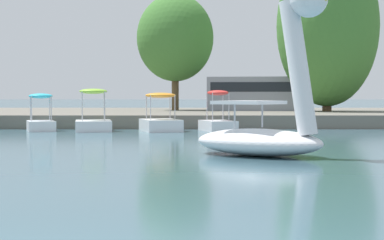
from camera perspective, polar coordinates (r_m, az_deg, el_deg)
The scene contains 9 objects.
shore_bank_far at distance 36.90m, azimuth -3.13°, elevation 0.36°, with size 117.25×18.53×0.56m, color #6B665B.
swan_boat at distance 15.20m, azimuth 6.54°, elevation 0.61°, with size 3.51×3.25×3.83m.
pedal_boat_red at distance 26.14m, azimuth 2.18°, elevation -0.04°, with size 1.51×2.10×1.57m.
pedal_boat_orange at distance 26.13m, azimuth -2.66°, elevation -0.03°, with size 1.81×2.50×1.48m.
pedal_boat_lime at distance 26.39m, azimuth -8.27°, elevation -0.02°, with size 1.66×2.30×1.63m.
pedal_boat_cyan at distance 26.94m, azimuth -12.56°, elevation -0.03°, with size 1.50×2.09×1.45m.
tree_broadleaf_behind_dock at distance 38.36m, azimuth -1.42°, elevation 6.90°, with size 6.04×6.03×6.51m.
tree_willow_overhanging at distance 35.91m, azimuth 11.30°, elevation 7.72°, with size 7.17×7.11×8.52m.
parked_van at distance 36.98m, azimuth 5.23°, elevation 2.32°, with size 5.17×2.52×1.82m.
Camera 1 is at (2.02, -4.01, 1.34)m, focal length 63.58 mm.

